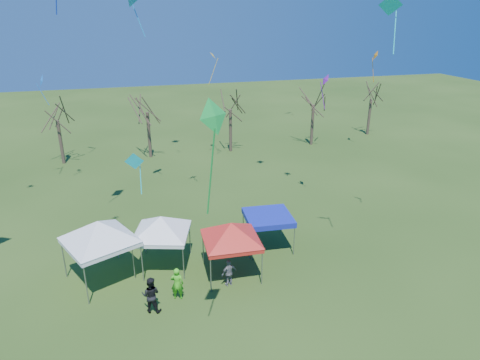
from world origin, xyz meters
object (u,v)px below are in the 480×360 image
object	(u,v)px
tent_white_mid	(161,220)
tent_blue	(268,217)
tree_3	(230,94)
tree_1	(55,105)
tree_2	(146,95)
person_grey	(229,273)
person_dark	(151,295)
tent_red	(231,226)
person_green	(177,284)
tree_4	(314,90)
tent_white_west	(98,225)
tree_5	(373,87)

from	to	relation	value
tent_white_mid	tent_blue	distance (m)	6.66
tree_3	tree_1	bearing A→B (deg)	177.94
tree_1	tent_blue	world-z (taller)	tree_1
tree_2	person_grey	xyz separation A→B (m)	(2.30, -23.63, -5.51)
tent_blue	person_dark	bearing A→B (deg)	-149.75
tent_red	person_green	world-z (taller)	tent_red
tree_4	tent_red	size ratio (longest dim) A/B	1.87
tent_white_west	person_grey	bearing A→B (deg)	-20.36
tent_blue	tent_white_mid	bearing A→B (deg)	-176.23
tree_2	tent_white_west	size ratio (longest dim) A/B	1.84
tent_white_mid	tent_blue	bearing A→B (deg)	3.77
tree_1	tree_2	bearing A→B (deg)	-1.85
person_grey	tree_3	bearing A→B (deg)	-122.63
person_green	tent_red	bearing A→B (deg)	-139.19
tree_1	tent_white_mid	bearing A→B (deg)	-70.32
tent_white_mid	tree_4	bearing A→B (deg)	47.48
tent_white_mid	tree_3	bearing A→B (deg)	65.44
tent_white_west	person_grey	world-z (taller)	tent_white_west
tree_2	person_grey	size ratio (longest dim) A/B	5.23
tree_2	tent_white_west	bearing A→B (deg)	-101.32
tree_4	tent_white_west	bearing A→B (deg)	-136.53
tree_1	person_dark	size ratio (longest dim) A/B	3.93
tree_3	tree_2	bearing A→B (deg)	177.73
tent_blue	person_grey	distance (m)	4.93
tree_3	tent_white_mid	world-z (taller)	tree_3
tent_white_mid	tree_1	bearing A→B (deg)	109.68
tree_2	tree_3	distance (m)	8.41
tree_3	person_grey	distance (m)	24.66
tent_blue	tree_3	bearing A→B (deg)	82.20
tree_1	tent_red	bearing A→B (deg)	-64.09
tent_white_mid	tent_red	world-z (taller)	tent_red
tree_4	tent_blue	distance (m)	23.59
tree_5	tent_blue	xyz separation A→B (m)	(-20.42, -21.94, -3.70)
tree_1	tree_3	world-z (taller)	tree_3
person_grey	tent_white_mid	bearing A→B (deg)	-60.52
tree_1	tent_blue	bearing A→B (deg)	-55.57
tree_2	tree_3	size ratio (longest dim) A/B	1.03
person_dark	tent_white_mid	bearing A→B (deg)	-84.89
tent_white_west	tent_white_mid	xyz separation A→B (m)	(3.34, 0.51, -0.39)
tree_2	tree_5	xyz separation A→B (m)	(26.09, 1.69, -0.56)
tree_1	tent_red	size ratio (longest dim) A/B	1.79
person_grey	person_dark	world-z (taller)	person_dark
person_grey	tent_blue	bearing A→B (deg)	-152.94
tree_4	person_dark	world-z (taller)	tree_4
tree_4	tent_white_mid	xyz separation A→B (m)	(-18.63, -20.31, -3.08)
tree_3	tent_red	xyz separation A→B (m)	(-5.70, -22.25, -3.07)
tree_4	tent_red	distance (m)	26.98
tent_white_mid	person_green	size ratio (longest dim) A/B	2.21
tree_2	tree_4	distance (m)	17.73
person_grey	person_dark	bearing A→B (deg)	-3.89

